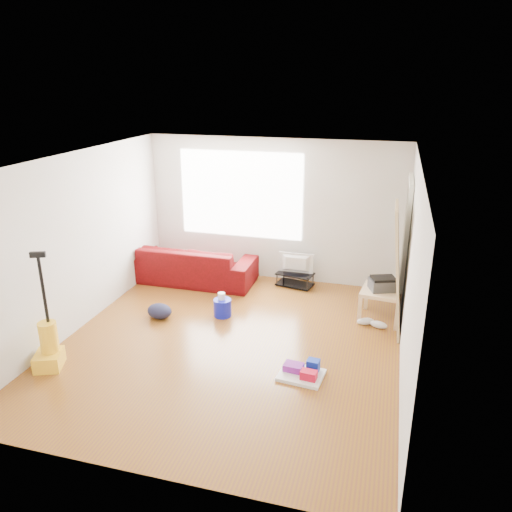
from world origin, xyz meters
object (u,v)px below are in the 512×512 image
(cleaning_tray, at_px, (303,372))
(vacuum, at_px, (49,346))
(backpack, at_px, (160,318))
(sofa, at_px, (192,281))
(bucket, at_px, (223,316))
(tv_stand, at_px, (295,279))
(side_table, at_px, (382,294))

(cleaning_tray, xyz_separation_m, vacuum, (-3.11, -0.62, 0.22))
(cleaning_tray, xyz_separation_m, backpack, (-2.38, 0.98, -0.06))
(sofa, distance_m, vacuum, 3.17)
(sofa, relative_size, bucket, 8.32)
(bucket, bearing_deg, tv_stand, 60.04)
(tv_stand, distance_m, bucket, 1.68)
(sofa, xyz_separation_m, bucket, (0.99, -1.18, 0.00))
(side_table, xyz_separation_m, backpack, (-3.22, -0.85, -0.40))
(tv_stand, bearing_deg, sofa, -160.31)
(cleaning_tray, bearing_deg, tv_stand, 103.24)
(sofa, relative_size, side_table, 3.44)
(cleaning_tray, bearing_deg, sofa, 134.92)
(vacuum, bearing_deg, tv_stand, 32.19)
(sofa, distance_m, bucket, 1.54)
(bucket, height_order, backpack, bucket)
(tv_stand, bearing_deg, bucket, -108.70)
(sofa, height_order, side_table, side_table)
(bucket, height_order, cleaning_tray, cleaning_tray)
(bucket, bearing_deg, side_table, 13.02)
(tv_stand, distance_m, cleaning_tray, 2.82)
(tv_stand, height_order, cleaning_tray, tv_stand)
(tv_stand, bearing_deg, cleaning_tray, -65.50)
(sofa, bearing_deg, vacuum, 78.32)
(tv_stand, xyz_separation_m, bucket, (-0.83, -1.45, -0.12))
(side_table, distance_m, vacuum, 4.65)
(tv_stand, relative_size, backpack, 1.72)
(cleaning_tray, height_order, backpack, cleaning_tray)
(backpack, bearing_deg, tv_stand, 60.85)
(sofa, bearing_deg, backpack, 93.31)
(tv_stand, relative_size, side_table, 1.04)
(vacuum, bearing_deg, sofa, 56.68)
(backpack, distance_m, vacuum, 1.78)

